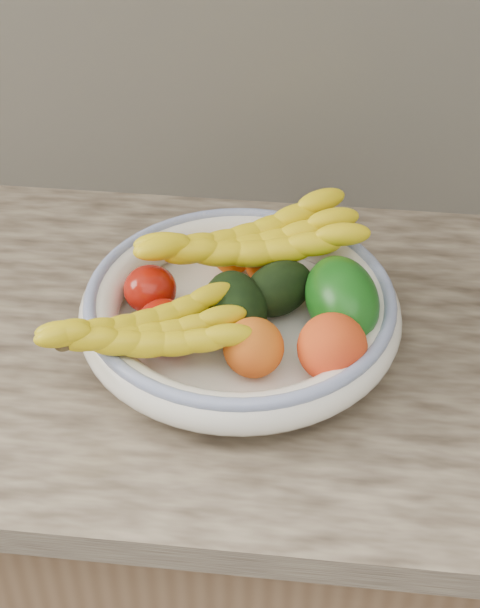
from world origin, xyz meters
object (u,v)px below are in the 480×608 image
fruit_bowl (240,311)px  banana_bunch_back (249,248)px  green_mango (342,299)px  banana_bunch_front (144,337)px

fruit_bowl → banana_bunch_back: 0.09m
green_mango → banana_bunch_back: same height
green_mango → banana_bunch_front: bearing=-176.4°
green_mango → banana_bunch_front: size_ratio=0.51×
banana_bunch_back → fruit_bowl: bearing=-114.3°
fruit_bowl → banana_bunch_front: size_ratio=1.56×
green_mango → banana_bunch_back: (-0.12, 0.07, 0.01)m
banana_bunch_back → banana_bunch_front: banana_bunch_back is taller
banana_bunch_front → banana_bunch_back: bearing=36.7°
banana_bunch_back → banana_bunch_front: bearing=-142.5°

